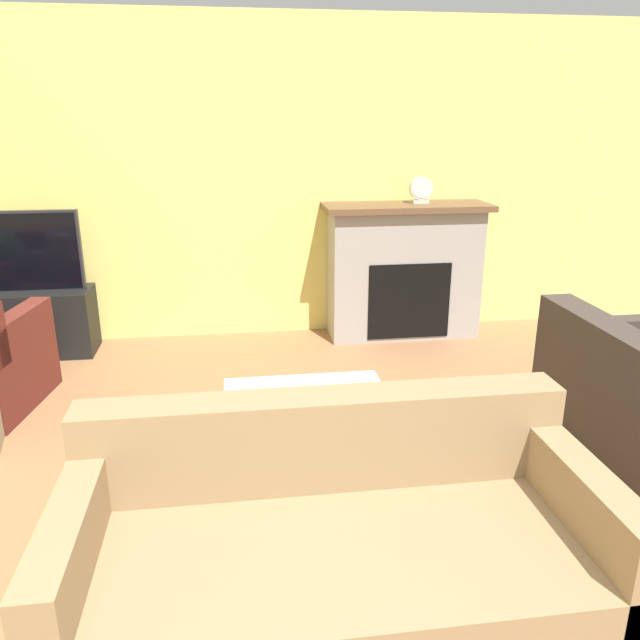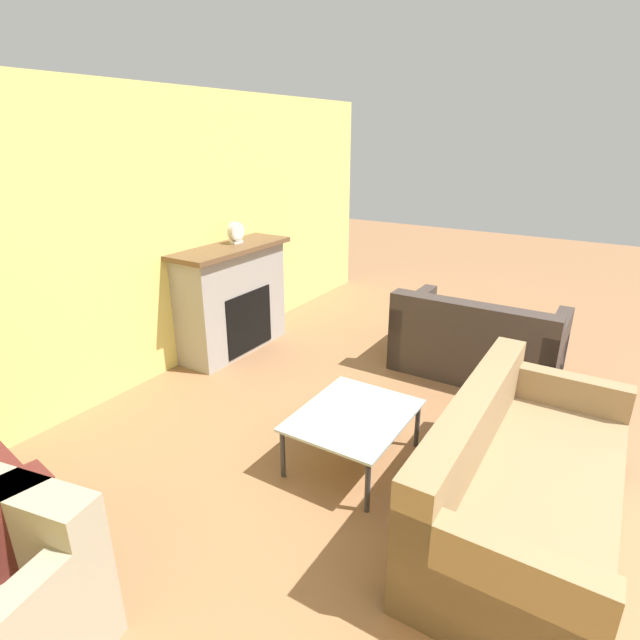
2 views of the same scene
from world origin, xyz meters
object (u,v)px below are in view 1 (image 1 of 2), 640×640
couch_sectional (336,557)px  mantel_clock (421,189)px  coffee_table (308,406)px  tv (23,252)px

couch_sectional → mantel_clock: bearing=68.7°
couch_sectional → mantel_clock: 3.64m
couch_sectional → coffee_table: 1.16m
couch_sectional → mantel_clock: size_ratio=8.81×
tv → mantel_clock: (3.26, 0.06, 0.43)m
coffee_table → tv: bearing=134.8°
coffee_table → mantel_clock: size_ratio=4.08×
coffee_table → couch_sectional: bearing=-91.8°
couch_sectional → coffee_table: (0.04, 1.15, 0.07)m
tv → couch_sectional: size_ratio=0.45×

